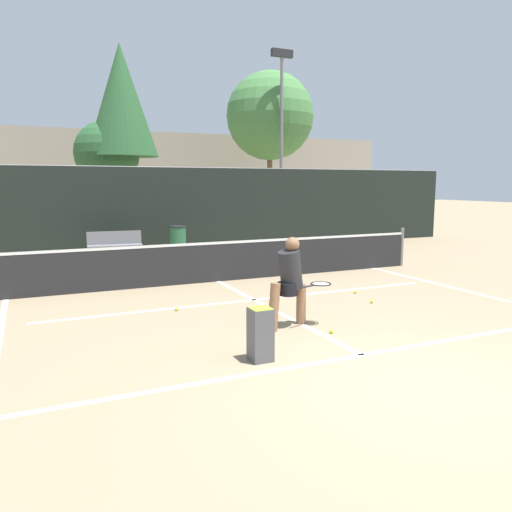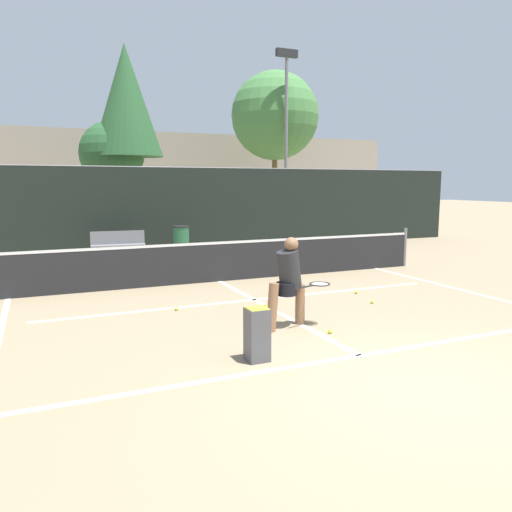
{
  "view_description": "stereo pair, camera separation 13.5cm",
  "coord_description": "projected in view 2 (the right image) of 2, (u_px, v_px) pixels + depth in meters",
  "views": [
    {
      "loc": [
        -4.0,
        -4.12,
        2.3
      ],
      "look_at": [
        -0.15,
        4.31,
        0.95
      ],
      "focal_mm": 35.0,
      "sensor_mm": 36.0,
      "label": 1
    },
    {
      "loc": [
        -3.87,
        -4.18,
        2.3
      ],
      "look_at": [
        -0.15,
        4.31,
        0.95
      ],
      "focal_mm": 35.0,
      "sensor_mm": 36.0,
      "label": 2
    }
  ],
  "objects": [
    {
      "name": "parked_car",
      "position": [
        52.0,
        231.0,
        17.84
      ],
      "size": [
        1.65,
        4.48,
        1.46
      ],
      "color": "maroon",
      "rests_on": "ground"
    },
    {
      "name": "tennis_ball_scattered_1",
      "position": [
        372.0,
        302.0,
        9.64
      ],
      "size": [
        0.07,
        0.07,
        0.07
      ],
      "primitive_type": "sphere",
      "color": "#D1E033",
      "rests_on": "ground"
    },
    {
      "name": "floodlight_mast",
      "position": [
        286.0,
        117.0,
        24.2
      ],
      "size": [
        1.1,
        0.24,
        8.64
      ],
      "color": "slate",
      "rests_on": "ground"
    },
    {
      "name": "player_practicing",
      "position": [
        289.0,
        280.0,
        7.97
      ],
      "size": [
        1.2,
        0.52,
        1.46
      ],
      "rotation": [
        0.0,
        0.0,
        0.3
      ],
      "color": "#8C6042",
      "rests_on": "ground"
    },
    {
      "name": "tennis_ball_scattered_4",
      "position": [
        176.0,
        309.0,
        9.1
      ],
      "size": [
        0.07,
        0.07,
        0.07
      ],
      "primitive_type": "sphere",
      "color": "#D1E033",
      "rests_on": "ground"
    },
    {
      "name": "court_service_line",
      "position": [
        254.0,
        300.0,
        9.94
      ],
      "size": [
        8.25,
        0.1,
        0.01
      ],
      "primitive_type": "cube",
      "color": "white",
      "rests_on": "ground"
    },
    {
      "name": "trash_bin",
      "position": [
        181.0,
        241.0,
        15.92
      ],
      "size": [
        0.53,
        0.53,
        0.96
      ],
      "color": "#28603D",
      "rests_on": "ground"
    },
    {
      "name": "tree_mid",
      "position": [
        126.0,
        101.0,
        22.1
      ],
      "size": [
        3.15,
        3.15,
        8.4
      ],
      "color": "brown",
      "rests_on": "ground"
    },
    {
      "name": "tennis_ball_scattered_0",
      "position": [
        356.0,
        292.0,
        10.49
      ],
      "size": [
        0.07,
        0.07,
        0.07
      ],
      "primitive_type": "sphere",
      "color": "#D1E033",
      "rests_on": "ground"
    },
    {
      "name": "net",
      "position": [
        219.0,
        260.0,
        11.75
      ],
      "size": [
        11.09,
        0.09,
        1.07
      ],
      "color": "slate",
      "rests_on": "ground"
    },
    {
      "name": "tennis_ball_scattered_2",
      "position": [
        266.0,
        306.0,
        9.34
      ],
      "size": [
        0.07,
        0.07,
        0.07
      ],
      "primitive_type": "sphere",
      "color": "#D1E033",
      "rests_on": "ground"
    },
    {
      "name": "building_far",
      "position": [
        108.0,
        178.0,
        28.72
      ],
      "size": [
        36.0,
        2.4,
        5.22
      ],
      "primitive_type": "cube",
      "color": "gray",
      "rests_on": "ground"
    },
    {
      "name": "ball_hopper",
      "position": [
        257.0,
        333.0,
        6.49
      ],
      "size": [
        0.28,
        0.28,
        0.71
      ],
      "color": "#4C4C51",
      "rests_on": "ground"
    },
    {
      "name": "court_center_mark",
      "position": [
        270.0,
        308.0,
        9.27
      ],
      "size": [
        0.1,
        5.64,
        0.01
      ],
      "primitive_type": "cube",
      "color": "white",
      "rests_on": "ground"
    },
    {
      "name": "tree_east",
      "position": [
        112.0,
        154.0,
        22.52
      ],
      "size": [
        2.89,
        2.89,
        5.09
      ],
      "color": "brown",
      "rests_on": "ground"
    },
    {
      "name": "court_baseline_near",
      "position": [
        359.0,
        356.0,
        6.72
      ],
      "size": [
        11.0,
        0.1,
        0.01
      ],
      "primitive_type": "cube",
      "color": "white",
      "rests_on": "ground"
    },
    {
      "name": "tennis_ball_scattered_3",
      "position": [
        330.0,
        331.0,
        7.71
      ],
      "size": [
        0.07,
        0.07,
        0.07
      ],
      "primitive_type": "sphere",
      "color": "#D1E033",
      "rests_on": "ground"
    },
    {
      "name": "court_sideline_right",
      "position": [
        454.0,
        288.0,
        11.07
      ],
      "size": [
        0.1,
        6.64,
        0.01
      ],
      "primitive_type": "cube",
      "color": "white",
      "rests_on": "ground"
    },
    {
      "name": "ground_plane",
      "position": [
        420.0,
        388.0,
        5.66
      ],
      "size": [
        100.0,
        100.0,
        0.0
      ],
      "primitive_type": "plane",
      "color": "#937F60"
    },
    {
      "name": "fence_back",
      "position": [
        163.0,
        210.0,
        16.64
      ],
      "size": [
        24.0,
        0.06,
        2.85
      ],
      "color": "black",
      "rests_on": "ground"
    },
    {
      "name": "courtside_bench",
      "position": [
        118.0,
        244.0,
        15.2
      ],
      "size": [
        1.63,
        0.51,
        0.86
      ],
      "rotation": [
        0.0,
        0.0,
        -0.08
      ],
      "color": "slate",
      "rests_on": "ground"
    },
    {
      "name": "tree_west",
      "position": [
        275.0,
        116.0,
        26.54
      ],
      "size": [
        4.65,
        4.65,
        8.18
      ],
      "color": "brown",
      "rests_on": "ground"
    }
  ]
}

